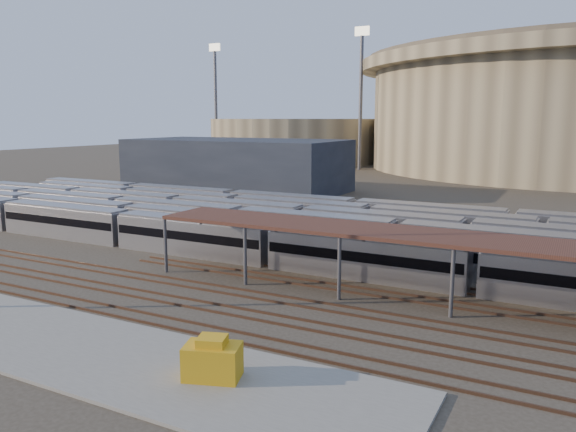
# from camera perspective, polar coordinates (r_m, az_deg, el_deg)

# --- Properties ---
(ground) EXTENTS (420.00, 420.00, 0.00)m
(ground) POSITION_cam_1_polar(r_m,az_deg,el_deg) (47.47, -5.76, -7.25)
(ground) COLOR #383026
(ground) RESTS_ON ground
(apron) EXTENTS (50.00, 9.00, 0.20)m
(apron) POSITION_cam_1_polar(r_m,az_deg,el_deg) (40.25, -24.11, -11.12)
(apron) COLOR gray
(apron) RESTS_ON ground
(subway_trains) EXTENTS (124.83, 23.90, 3.60)m
(subway_trains) POSITION_cam_1_polar(r_m,az_deg,el_deg) (63.83, 1.56, -1.11)
(subway_trains) COLOR silver
(subway_trains) RESTS_ON ground
(inspection_shed) EXTENTS (60.30, 6.00, 5.30)m
(inspection_shed) POSITION_cam_1_polar(r_m,az_deg,el_deg) (42.82, 22.85, -2.98)
(inspection_shed) COLOR #515156
(inspection_shed) RESTS_ON ground
(empty_tracks) EXTENTS (170.00, 9.62, 0.18)m
(empty_tracks) POSITION_cam_1_polar(r_m,az_deg,el_deg) (43.57, -9.43, -8.79)
(empty_tracks) COLOR #4C3323
(empty_tracks) RESTS_ON ground
(secondary_arena) EXTENTS (56.00, 56.00, 14.00)m
(secondary_arena) POSITION_cam_1_polar(r_m,az_deg,el_deg) (188.28, 0.81, 7.71)
(secondary_arena) COLOR tan
(secondary_arena) RESTS_ON ground
(service_building) EXTENTS (42.00, 20.00, 10.00)m
(service_building) POSITION_cam_1_polar(r_m,az_deg,el_deg) (110.94, -5.25, 5.17)
(service_building) COLOR #1E232D
(service_building) RESTS_ON ground
(floodlight_0) EXTENTS (4.00, 1.00, 38.40)m
(floodlight_0) POSITION_cam_1_polar(r_m,az_deg,el_deg) (157.88, 7.41, 12.18)
(floodlight_0) COLOR #515156
(floodlight_0) RESTS_ON ground
(floodlight_1) EXTENTS (4.00, 1.00, 38.40)m
(floodlight_1) POSITION_cam_1_polar(r_m,az_deg,el_deg) (192.56, -7.35, 11.74)
(floodlight_1) COLOR #515156
(floodlight_1) RESTS_ON ground
(floodlight_3) EXTENTS (4.00, 1.00, 38.40)m
(floodlight_3) POSITION_cam_1_polar(r_m,az_deg,el_deg) (200.98, 17.99, 11.27)
(floodlight_3) COLOR #515156
(floodlight_3) RESTS_ON ground
(yellow_equipment) EXTENTS (3.41, 2.71, 1.85)m
(yellow_equipment) POSITION_cam_1_polar(r_m,az_deg,el_deg) (31.19, -7.68, -14.43)
(yellow_equipment) COLOR gold
(yellow_equipment) RESTS_ON apron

